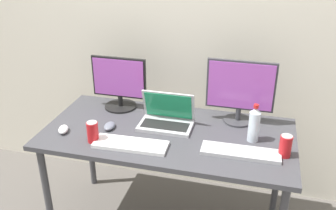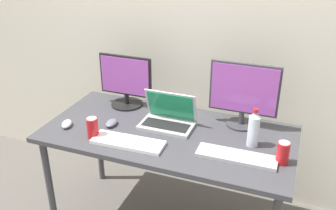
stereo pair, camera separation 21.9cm
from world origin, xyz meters
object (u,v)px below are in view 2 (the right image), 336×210
keyboard_aux (128,142)px  work_desk (168,141)px  soda_can_near_keyboard (283,153)px  soda_can_by_laptop (93,128)px  mouse_by_laptop (67,124)px  monitor_center (244,93)px  keyboard_main (236,156)px  laptop_silver (168,118)px  water_bottle (254,129)px  monitor_left (126,81)px  mouse_by_keyboard (111,123)px

keyboard_aux → work_desk: bearing=50.1°
soda_can_near_keyboard → soda_can_by_laptop: (-1.07, -0.12, 0.00)m
keyboard_aux → mouse_by_laptop: 0.45m
monitor_center → soda_can_by_laptop: size_ratio=3.33×
keyboard_main → soda_can_near_keyboard: soda_can_near_keyboard is taller
monitor_center → keyboard_aux: 0.75m
laptop_silver → water_bottle: size_ratio=1.42×
water_bottle → mouse_by_laptop: bearing=-170.4°
work_desk → keyboard_main: (0.45, -0.14, 0.08)m
keyboard_main → work_desk: bearing=162.3°
mouse_by_laptop → soda_can_by_laptop: size_ratio=0.80×
monitor_left → keyboard_main: bearing=-24.5°
monitor_center → soda_can_by_laptop: (-0.79, -0.46, -0.16)m
soda_can_near_keyboard → keyboard_aux: bearing=-172.2°
monitor_center → keyboard_main: (0.05, -0.38, -0.21)m
monitor_center → keyboard_aux: (-0.56, -0.45, -0.21)m
laptop_silver → soda_can_near_keyboard: 0.73m
water_bottle → soda_can_by_laptop: (-0.89, -0.24, -0.04)m
monitor_left → water_bottle: size_ratio=1.62×
keyboard_main → mouse_by_laptop: size_ratio=4.27×
keyboard_main → soda_can_near_keyboard: 0.24m
monitor_left → keyboard_aux: bearing=-62.7°
mouse_by_keyboard → soda_can_by_laptop: 0.18m
water_bottle → soda_can_by_laptop: 0.93m
soda_can_near_keyboard → laptop_silver: bearing=166.0°
mouse_by_laptop → keyboard_aux: bearing=-26.7°
monitor_left → water_bottle: bearing=-13.9°
monitor_left → water_bottle: monitor_left is taller
mouse_by_keyboard → soda_can_near_keyboard: size_ratio=0.84×
monitor_center → soda_can_near_keyboard: 0.47m
keyboard_aux → water_bottle: size_ratio=1.83×
water_bottle → mouse_by_keyboard: bearing=-175.0°
work_desk → keyboard_main: bearing=-16.9°
laptop_silver → keyboard_main: 0.52m
water_bottle → soda_can_near_keyboard: bearing=-35.1°
keyboard_main → keyboard_aux: size_ratio=1.02×
mouse_by_keyboard → mouse_by_laptop: mouse_by_laptop is taller
keyboard_aux → soda_can_near_keyboard: 0.85m
monitor_left → mouse_by_laptop: monitor_left is taller
keyboard_aux → mouse_by_laptop: mouse_by_laptop is taller
mouse_by_keyboard → mouse_by_laptop: size_ratio=1.05×
monitor_left → laptop_silver: 0.43m
laptop_silver → water_bottle: bearing=-5.7°
mouse_by_keyboard → laptop_silver: bearing=16.7°
work_desk → keyboard_aux: (-0.16, -0.21, 0.08)m
monitor_left → soda_can_near_keyboard: bearing=-17.8°
mouse_by_keyboard → mouse_by_laptop: (-0.25, -0.11, 0.00)m
mouse_by_keyboard → monitor_left: bearing=93.5°
work_desk → keyboard_aux: size_ratio=3.58×
mouse_by_laptop → work_desk: bearing=-5.6°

